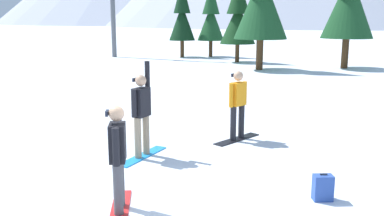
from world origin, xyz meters
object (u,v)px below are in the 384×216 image
(snowboarder_midground, at_px, (141,113))
(pine_tree_broad, at_px, (238,16))
(backpack_blue, at_px, (323,188))
(pine_tree_leaning, at_px, (211,16))
(snowboarder_foreground, at_px, (118,157))
(pine_tree_tall, at_px, (182,15))
(snowboarder_background, at_px, (238,104))

(snowboarder_midground, relative_size, pine_tree_broad, 0.36)
(backpack_blue, distance_m, pine_tree_leaning, 27.72)
(snowboarder_foreground, bearing_deg, pine_tree_tall, 110.87)
(pine_tree_broad, distance_m, pine_tree_leaning, 4.64)
(snowboarder_foreground, distance_m, snowboarder_midground, 2.75)
(pine_tree_broad, xyz_separation_m, pine_tree_tall, (-5.09, 2.28, 0.07))
(snowboarder_midground, relative_size, snowboarder_background, 1.20)
(pine_tree_leaning, xyz_separation_m, pine_tree_tall, (-1.95, -1.13, 0.06))
(snowboarder_background, bearing_deg, pine_tree_tall, 116.27)
(backpack_blue, height_order, pine_tree_tall, pine_tree_tall)
(snowboarder_midground, xyz_separation_m, snowboarder_background, (1.56, 2.09, -0.07))
(snowboarder_midground, xyz_separation_m, pine_tree_tall, (-8.89, 23.26, 2.21))
(pine_tree_leaning, bearing_deg, pine_tree_tall, -149.89)
(snowboarder_midground, distance_m, pine_tree_tall, 25.00)
(backpack_blue, height_order, pine_tree_broad, pine_tree_broad)
(snowboarder_midground, bearing_deg, pine_tree_tall, 110.91)
(backpack_blue, relative_size, pine_tree_leaning, 0.08)
(snowboarder_background, height_order, backpack_blue, snowboarder_background)
(snowboarder_foreground, height_order, pine_tree_leaning, pine_tree_leaning)
(snowboarder_midground, relative_size, backpack_blue, 4.42)
(snowboarder_midground, height_order, pine_tree_leaning, pine_tree_leaning)
(snowboarder_foreground, bearing_deg, snowboarder_background, 82.68)
(backpack_blue, bearing_deg, snowboarder_background, 127.65)
(snowboarder_midground, bearing_deg, backpack_blue, -13.66)
(snowboarder_foreground, relative_size, backpack_blue, 3.61)
(pine_tree_broad, bearing_deg, pine_tree_tall, 155.81)
(pine_tree_tall, bearing_deg, pine_tree_broad, -24.19)
(backpack_blue, relative_size, pine_tree_tall, 0.08)
(pine_tree_tall, bearing_deg, snowboarder_foreground, -69.13)
(pine_tree_broad, bearing_deg, snowboarder_midground, -79.74)
(backpack_blue, xyz_separation_m, pine_tree_tall, (-12.79, 24.21, 2.99))
(snowboarder_foreground, relative_size, pine_tree_tall, 0.29)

